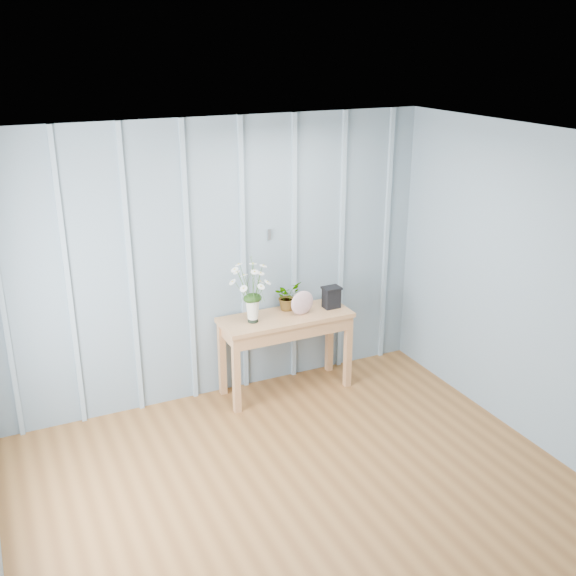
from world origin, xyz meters
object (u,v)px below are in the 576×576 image
daisy_vase (252,283)px  carved_box (331,297)px  felt_disc_vessel (302,303)px  sideboard (286,327)px

daisy_vase → carved_box: size_ratio=2.86×
daisy_vase → felt_disc_vessel: (0.47, -0.03, -0.25)m
felt_disc_vessel → carved_box: size_ratio=1.12×
felt_disc_vessel → daisy_vase: bearing=173.0°
sideboard → felt_disc_vessel: (0.14, -0.04, 0.23)m
sideboard → carved_box: size_ratio=5.98×
sideboard → carved_box: 0.51m
sideboard → daisy_vase: 0.57m
sideboard → daisy_vase: (-0.32, -0.01, 0.47)m
sideboard → daisy_vase: daisy_vase is taller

